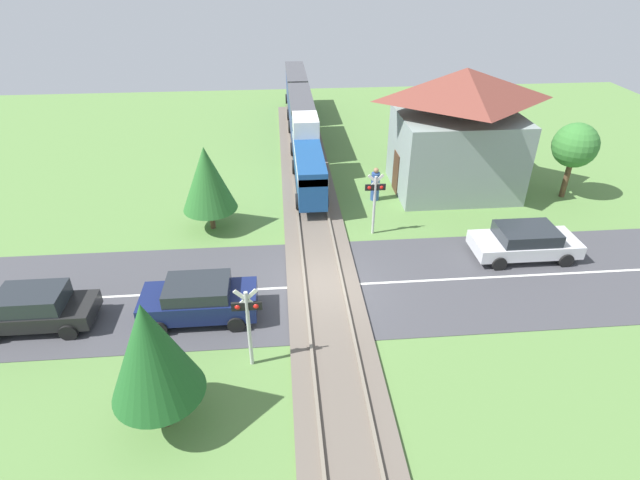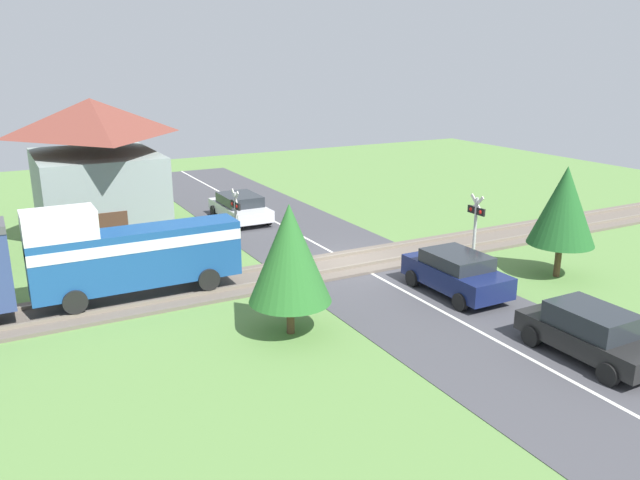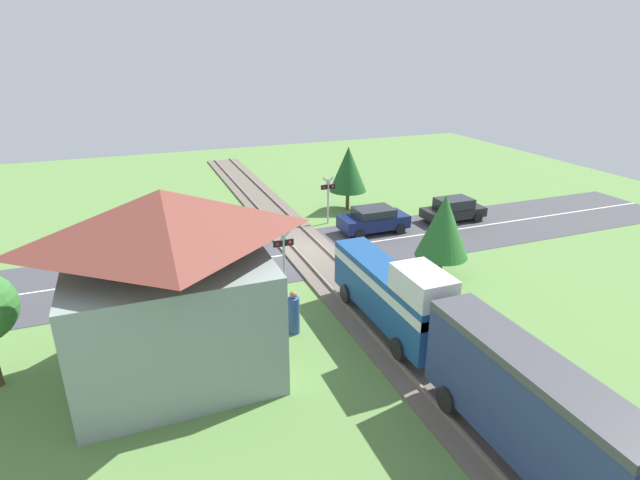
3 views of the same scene
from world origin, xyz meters
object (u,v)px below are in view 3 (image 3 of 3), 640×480
at_px(car_far_side, 139,275).
at_px(pedestrian_by_station, 294,314).
at_px(car_behind_queue, 453,209).
at_px(car_near_crossing, 373,219).
at_px(crossing_signal_east_approach, 284,252).
at_px(station_building, 172,289).
at_px(crossing_signal_west_approach, 328,194).
at_px(train, 526,406).

relative_size(car_far_side, pedestrian_by_station, 2.47).
height_order(car_far_side, car_behind_queue, car_behind_queue).
bearing_deg(car_far_side, car_near_crossing, -167.56).
relative_size(crossing_signal_east_approach, pedestrian_by_station, 1.67).
xyz_separation_m(car_far_side, car_behind_queue, (-18.57, -2.88, 0.04)).
bearing_deg(car_far_side, station_building, 98.04).
bearing_deg(crossing_signal_west_approach, crossing_signal_east_approach, 56.04).
distance_m(car_behind_queue, pedestrian_by_station, 15.92).
height_order(car_far_side, crossing_signal_east_approach, crossing_signal_east_approach).
distance_m(car_far_side, station_building, 7.28).
xyz_separation_m(train, pedestrian_by_station, (3.32, -8.19, -1.08)).
bearing_deg(crossing_signal_west_approach, station_building, 49.89).
bearing_deg(car_behind_queue, station_building, 28.85).
relative_size(crossing_signal_west_approach, station_building, 0.45).
distance_m(car_far_side, crossing_signal_east_approach, 6.55).
bearing_deg(train, car_behind_queue, -120.56).
height_order(car_near_crossing, car_behind_queue, car_near_crossing).
bearing_deg(pedestrian_by_station, crossing_signal_west_approach, -117.97).
xyz_separation_m(train, station_building, (7.62, -7.22, 1.21)).
bearing_deg(car_far_side, crossing_signal_west_approach, -154.56).
xyz_separation_m(car_behind_queue, crossing_signal_east_approach, (12.61, 5.33, 1.12)).
bearing_deg(crossing_signal_east_approach, car_behind_queue, -157.10).
distance_m(crossing_signal_west_approach, station_building, 15.93).
bearing_deg(pedestrian_by_station, car_far_side, -48.05).
bearing_deg(train, crossing_signal_west_approach, -97.70).
relative_size(crossing_signal_east_approach, station_building, 0.45).
bearing_deg(car_near_crossing, train, 75.18).
relative_size(station_building, pedestrian_by_station, 3.74).
bearing_deg(crossing_signal_east_approach, car_near_crossing, -143.10).
bearing_deg(crossing_signal_west_approach, car_near_crossing, 127.23).
distance_m(train, station_building, 10.56).
height_order(car_behind_queue, crossing_signal_east_approach, crossing_signal_east_approach).
height_order(crossing_signal_east_approach, pedestrian_by_station, crossing_signal_east_approach).
relative_size(train, car_behind_queue, 5.30).
bearing_deg(train, crossing_signal_east_approach, -77.28).
height_order(car_far_side, station_building, station_building).
bearing_deg(car_near_crossing, car_behind_queue, 180.00).
bearing_deg(car_behind_queue, crossing_signal_west_approach, -18.36).
relative_size(car_behind_queue, station_building, 0.60).
xyz_separation_m(crossing_signal_east_approach, station_building, (5.00, 4.37, 1.21)).
relative_size(car_behind_queue, crossing_signal_east_approach, 1.34).
bearing_deg(pedestrian_by_station, station_building, 12.69).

